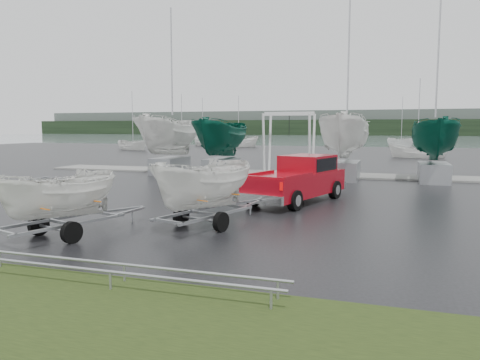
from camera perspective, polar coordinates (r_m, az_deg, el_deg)
ground_plane at (r=19.78m, az=-9.57°, el=-2.71°), size 120.00×120.00×0.00m
lake at (r=117.68m, az=13.67°, el=4.75°), size 300.00×300.00×0.00m
dock at (r=31.77m, az=1.34°, el=0.91°), size 30.00×3.00×0.12m
treeline at (r=187.51m, az=15.37°, el=6.19°), size 300.00×8.00×6.00m
far_hill at (r=195.51m, az=15.51°, el=6.78°), size 300.00×6.00×10.00m
pickup_truck at (r=19.89m, az=7.32°, el=0.29°), size 3.54×6.09×1.92m
trailer_hitched at (r=14.43m, az=-4.43°, el=4.52°), size 2.17×3.79×4.86m
trailer_parked at (r=13.96m, az=-21.34°, el=2.75°), size 2.23×3.79×4.26m
boat_hoist at (r=30.98m, az=6.00°, el=5.59°), size 3.30×2.18×4.12m
keelboat_0 at (r=31.67m, az=-8.66°, el=8.70°), size 2.76×3.20×10.94m
keelboat_1 at (r=30.39m, az=-2.27°, el=8.20°), size 2.55×3.20×7.87m
keelboat_2 at (r=28.44m, az=12.86°, el=8.94°), size 2.78×3.20×10.96m
keelboat_3 at (r=28.69m, az=22.82°, el=7.69°), size 2.51×3.20×10.68m
mast_rack_0 at (r=25.88m, az=-26.47°, el=-0.37°), size 0.56×6.50×0.06m
mast_rack_2 at (r=9.71m, az=-14.73°, el=-10.34°), size 7.00×0.56×0.06m
moored_boat_0 at (r=66.33m, az=-12.88°, el=3.61°), size 3.09×3.06×11.06m
moored_boat_1 at (r=73.25m, az=-0.18°, el=4.02°), size 3.74×3.74×11.47m
moored_boat_2 at (r=51.13m, az=20.77°, el=2.55°), size 2.52×2.47×10.88m
moored_boat_4 at (r=79.67m, az=-4.55°, el=4.20°), size 3.78×3.79×11.55m
moored_boat_5 at (r=80.07m, az=19.03°, el=3.88°), size 3.35×3.36×11.16m
moored_boat_6 at (r=70.63m, az=-7.07°, el=3.89°), size 2.35×2.40×10.75m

